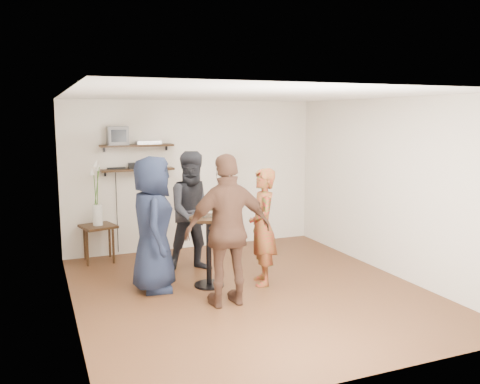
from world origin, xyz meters
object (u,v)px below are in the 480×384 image
object	(u,v)px
person_plaid	(263,227)
person_brown	(228,231)
radio	(135,166)
drinks_table	(209,242)
crt_monitor	(117,136)
person_navy	(153,224)
side_table	(98,231)
person_dark	(195,212)
dvd_deck	(148,142)

from	to	relation	value
person_plaid	person_brown	size ratio (longest dim) A/B	0.86
radio	drinks_table	xyz separation A→B (m)	(0.60, -1.99, -0.89)
person_brown	crt_monitor	bearing A→B (deg)	-72.40
crt_monitor	drinks_table	world-z (taller)	crt_monitor
person_navy	radio	bearing A→B (deg)	5.81
side_table	person_navy	distance (m)	1.81
radio	person_dark	distance (m)	1.52
dvd_deck	person_plaid	world-z (taller)	dvd_deck
side_table	person_navy	size ratio (longest dim) A/B	0.34
person_dark	person_brown	bearing A→B (deg)	-88.41
dvd_deck	person_brown	size ratio (longest dim) A/B	0.21
radio	side_table	size ratio (longest dim) A/B	0.36
radio	person_plaid	size ratio (longest dim) A/B	0.14
dvd_deck	person_navy	xyz separation A→B (m)	(-0.36, -1.86, -0.99)
drinks_table	person_brown	bearing A→B (deg)	-89.79
crt_monitor	dvd_deck	bearing A→B (deg)	0.00
person_plaid	person_navy	xyz separation A→B (m)	(-1.46, 0.31, 0.09)
side_table	person_dark	xyz separation A→B (m)	(1.30, -1.06, 0.41)
side_table	person_brown	xyz separation A→B (m)	(1.26, -2.56, 0.45)
crt_monitor	person_dark	world-z (taller)	crt_monitor
person_navy	person_brown	xyz separation A→B (m)	(0.74, -0.88, 0.04)
dvd_deck	radio	distance (m)	0.44
crt_monitor	side_table	size ratio (longest dim) A/B	0.52
person_plaid	person_navy	world-z (taller)	person_navy
drinks_table	person_plaid	world-z (taller)	person_plaid
radio	side_table	world-z (taller)	radio
person_dark	dvd_deck	bearing A→B (deg)	111.47
crt_monitor	person_brown	size ratio (longest dim) A/B	0.17
side_table	crt_monitor	bearing A→B (deg)	24.57
drinks_table	person_dark	world-z (taller)	person_dark
dvd_deck	person_dark	world-z (taller)	dvd_deck
dvd_deck	person_navy	size ratio (longest dim) A/B	0.22
radio	person_navy	xyz separation A→B (m)	(-0.14, -1.86, -0.61)
dvd_deck	person_dark	xyz separation A→B (m)	(0.41, -1.24, -0.99)
dvd_deck	person_plaid	distance (m)	2.66
dvd_deck	radio	bearing A→B (deg)	180.00
radio	drinks_table	world-z (taller)	radio
person_plaid	person_brown	xyz separation A→B (m)	(-0.72, -0.57, 0.13)
person_brown	radio	bearing A→B (deg)	-77.74
person_plaid	drinks_table	bearing A→B (deg)	-90.00
drinks_table	crt_monitor	bearing A→B (deg)	113.80
person_brown	person_dark	bearing A→B (deg)	-91.59
drinks_table	person_navy	xyz separation A→B (m)	(-0.74, 0.13, 0.28)
dvd_deck	person_brown	world-z (taller)	dvd_deck
radio	person_dark	world-z (taller)	person_dark
radio	drinks_table	distance (m)	2.26
person_plaid	person_dark	bearing A→B (deg)	-129.43
person_navy	person_plaid	bearing A→B (deg)	-92.06
person_dark	person_brown	size ratio (longest dim) A/B	0.96
crt_monitor	person_dark	bearing A→B (deg)	-53.52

